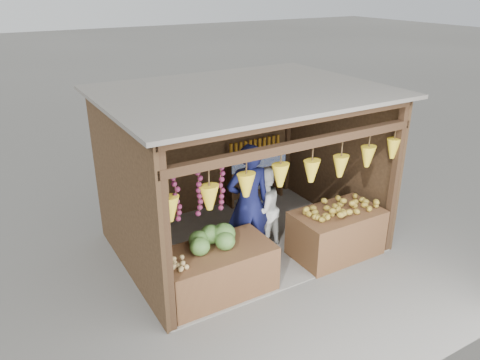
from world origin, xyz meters
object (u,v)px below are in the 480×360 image
(man_standing, at_px, (248,202))
(vendor_seated, at_px, (150,221))
(counter_left, at_px, (217,271))
(woman_standing, at_px, (263,209))
(counter_right, at_px, (336,233))

(man_standing, bearing_deg, vendor_seated, -4.05)
(counter_left, relative_size, man_standing, 0.83)
(woman_standing, distance_m, vendor_seated, 1.86)
(woman_standing, bearing_deg, counter_right, 121.38)
(counter_left, distance_m, counter_right, 2.17)
(counter_left, xyz_separation_m, counter_right, (2.17, -0.07, 0.03))
(counter_left, distance_m, vendor_seated, 1.29)
(vendor_seated, bearing_deg, counter_left, 145.74)
(vendor_seated, bearing_deg, counter_right, -175.41)
(man_standing, relative_size, vendor_seated, 1.86)
(man_standing, bearing_deg, counter_right, 163.65)
(counter_left, relative_size, vendor_seated, 1.55)
(counter_right, relative_size, man_standing, 0.74)
(counter_left, relative_size, woman_standing, 1.12)
(counter_left, xyz_separation_m, man_standing, (0.90, 0.62, 0.61))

